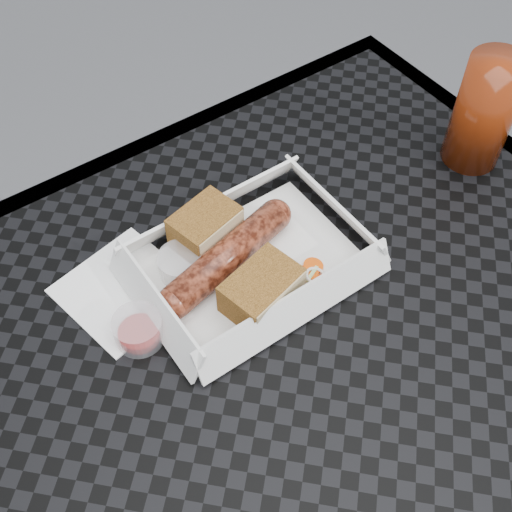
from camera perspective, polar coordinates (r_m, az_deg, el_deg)
The scene contains 10 objects.
patio_table at distance 0.71m, azimuth 6.33°, elevation -12.73°, with size 0.80×0.80×0.74m.
food_tray at distance 0.70m, azimuth -0.47°, elevation -0.85°, with size 0.22×0.15×0.00m, color white.
bratwurst at distance 0.68m, azimuth -2.58°, elevation -0.05°, with size 0.19×0.07×0.04m.
bread_near at distance 0.71m, azimuth -4.52°, elevation 2.54°, with size 0.07×0.05×0.04m, color brown.
bread_far at distance 0.66m, azimuth 0.49°, elevation -3.03°, with size 0.08×0.05×0.04m, color brown.
veg_garnish at distance 0.69m, azimuth 5.71°, elevation -1.59°, with size 0.03×0.03×0.00m.
napkin at distance 0.70m, azimuth -11.63°, elevation -2.89°, with size 0.12×0.12×0.00m, color white.
condiment_cup_sauce at distance 0.65m, azimuth -10.42°, elevation -6.45°, with size 0.05×0.05×0.03m, color maroon.
condiment_cup_empty at distance 0.69m, azimuth -6.64°, elevation -0.85°, with size 0.05×0.05×0.03m, color silver.
drink_glass at distance 0.81m, azimuth 19.62°, elevation 11.95°, with size 0.07×0.07×0.14m, color #631E08.
Camera 1 is at (-0.23, -0.19, 1.31)m, focal length 45.00 mm.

